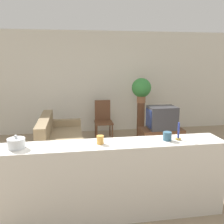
{
  "coord_description": "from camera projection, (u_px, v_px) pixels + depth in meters",
  "views": [
    {
      "loc": [
        -0.37,
        -3.33,
        1.94
      ],
      "look_at": [
        0.46,
        1.86,
        0.85
      ],
      "focal_mm": 40.0,
      "sensor_mm": 36.0,
      "label": 1
    }
  ],
  "objects": [
    {
      "name": "candlestick",
      "position": [
        178.0,
        134.0,
        3.13
      ],
      "size": [
        0.07,
        0.07,
        0.22
      ],
      "color": "#B7933D",
      "rests_on": "foreground_counter"
    },
    {
      "name": "television",
      "position": [
        162.0,
        118.0,
        5.41
      ],
      "size": [
        0.6,
        0.46,
        0.5
      ],
      "color": "#333338",
      "rests_on": "tv_stand"
    },
    {
      "name": "wall_back",
      "position": [
        86.0,
        83.0,
        6.71
      ],
      "size": [
        9.0,
        0.06,
        2.7
      ],
      "color": "beige",
      "rests_on": "ground_plane"
    },
    {
      "name": "plant_stand",
      "position": [
        141.0,
        120.0,
        6.4
      ],
      "size": [
        0.2,
        0.2,
        0.89
      ],
      "color": "brown",
      "rests_on": "ground_plane"
    },
    {
      "name": "tv_stand",
      "position": [
        161.0,
        139.0,
        5.51
      ],
      "size": [
        0.92,
        0.49,
        0.47
      ],
      "color": "brown",
      "rests_on": "ground_plane"
    },
    {
      "name": "potted_plant",
      "position": [
        141.0,
        89.0,
        6.24
      ],
      "size": [
        0.48,
        0.48,
        0.62
      ],
      "color": "#8E5B3D",
      "rests_on": "plant_stand"
    },
    {
      "name": "candle_jar",
      "position": [
        100.0,
        140.0,
        2.98
      ],
      "size": [
        0.09,
        0.09,
        0.1
      ],
      "color": "gold",
      "rests_on": "foreground_counter"
    },
    {
      "name": "couch",
      "position": [
        60.0,
        143.0,
        5.06
      ],
      "size": [
        0.83,
        1.68,
        0.83
      ],
      "color": "#847051",
      "rests_on": "ground_plane"
    },
    {
      "name": "coffee_tin",
      "position": [
        167.0,
        136.0,
        3.11
      ],
      "size": [
        0.11,
        0.11,
        0.11
      ],
      "color": "#335B75",
      "rests_on": "foreground_counter"
    },
    {
      "name": "foreground_counter",
      "position": [
        105.0,
        180.0,
        3.1
      ],
      "size": [
        2.98,
        0.44,
        0.96
      ],
      "color": "silver",
      "rests_on": "ground_plane"
    },
    {
      "name": "wooden_chair",
      "position": [
        103.0,
        118.0,
        6.3
      ],
      "size": [
        0.44,
        0.44,
        0.95
      ],
      "color": "brown",
      "rests_on": "ground_plane"
    },
    {
      "name": "decorative_bowl",
      "position": [
        16.0,
        143.0,
        2.83
      ],
      "size": [
        0.2,
        0.2,
        0.16
      ],
      "color": "silver",
      "rests_on": "foreground_counter"
    },
    {
      "name": "ground_plane",
      "position": [
        101.0,
        195.0,
        3.67
      ],
      "size": [
        14.0,
        14.0,
        0.0
      ],
      "primitive_type": "plane",
      "color": "gray"
    }
  ]
}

